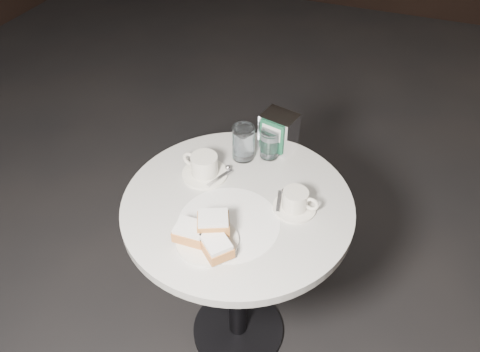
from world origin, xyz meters
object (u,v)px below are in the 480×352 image
(coffee_cup_right, at_px, (295,202))
(napkin_dispenser, at_px, (278,131))
(beignet_plate, at_px, (207,236))
(water_glass_left, at_px, (243,143))
(cafe_table, at_px, (238,244))
(coffee_cup_left, at_px, (204,167))
(water_glass_right, at_px, (270,144))

(coffee_cup_right, height_order, napkin_dispenser, napkin_dispenser)
(beignet_plate, xyz_separation_m, water_glass_left, (-0.04, 0.39, 0.03))
(cafe_table, bearing_deg, coffee_cup_left, 152.62)
(beignet_plate, distance_m, coffee_cup_left, 0.28)
(cafe_table, xyz_separation_m, beignet_plate, (-0.02, -0.18, 0.23))
(coffee_cup_left, xyz_separation_m, napkin_dispenser, (0.17, 0.22, 0.03))
(water_glass_left, distance_m, water_glass_right, 0.09)
(beignet_plate, relative_size, napkin_dispenser, 1.65)
(cafe_table, distance_m, coffee_cup_right, 0.28)
(beignet_plate, distance_m, napkin_dispenser, 0.48)
(coffee_cup_right, relative_size, napkin_dispenser, 1.07)
(cafe_table, distance_m, water_glass_left, 0.33)
(water_glass_right, bearing_deg, coffee_cup_right, -54.27)
(coffee_cup_left, bearing_deg, water_glass_right, 54.28)
(beignet_plate, bearing_deg, water_glass_left, 96.20)
(beignet_plate, height_order, napkin_dispenser, napkin_dispenser)
(coffee_cup_right, xyz_separation_m, water_glass_right, (-0.15, 0.21, 0.02))
(coffee_cup_left, distance_m, coffee_cup_right, 0.31)
(coffee_cup_right, bearing_deg, coffee_cup_left, 174.81)
(water_glass_left, xyz_separation_m, napkin_dispenser, (0.09, 0.09, 0.01))
(coffee_cup_left, distance_m, napkin_dispenser, 0.28)
(beignet_plate, relative_size, coffee_cup_left, 1.29)
(beignet_plate, distance_m, water_glass_left, 0.39)
(coffee_cup_right, bearing_deg, napkin_dispenser, 120.04)
(cafe_table, relative_size, water_glass_left, 6.24)
(coffee_cup_left, height_order, napkin_dispenser, napkin_dispenser)
(coffee_cup_left, relative_size, water_glass_left, 1.38)
(water_glass_left, relative_size, water_glass_right, 1.17)
(coffee_cup_left, distance_m, water_glass_right, 0.23)
(coffee_cup_right, distance_m, water_glass_left, 0.29)
(cafe_table, bearing_deg, water_glass_right, 85.49)
(napkin_dispenser, bearing_deg, coffee_cup_right, -49.41)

